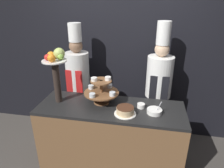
{
  "coord_description": "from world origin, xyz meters",
  "views": [
    {
      "loc": [
        0.4,
        -1.71,
        2.1
      ],
      "look_at": [
        0.0,
        0.4,
        1.17
      ],
      "focal_mm": 32.0,
      "sensor_mm": 36.0,
      "label": 1
    }
  ],
  "objects": [
    {
      "name": "chef_center_left",
      "position": [
        0.56,
        0.91,
        0.99
      ],
      "size": [
        0.35,
        0.35,
        1.85
      ],
      "color": "black",
      "rests_on": "ground_plane"
    },
    {
      "name": "chef_left",
      "position": [
        -0.61,
        0.91,
        0.99
      ],
      "size": [
        0.34,
        0.34,
        1.8
      ],
      "color": "#38332D",
      "rests_on": "ground_plane"
    },
    {
      "name": "cake_round",
      "position": [
        0.19,
        0.18,
        0.96
      ],
      "size": [
        0.24,
        0.24,
        0.09
      ],
      "color": "white",
      "rests_on": "buffet_counter"
    },
    {
      "name": "tiered_stand",
      "position": [
        -0.13,
        0.38,
        1.09
      ],
      "size": [
        0.42,
        0.42,
        0.33
      ],
      "color": "brown",
      "rests_on": "buffet_counter"
    },
    {
      "name": "fruit_pedestal",
      "position": [
        -0.65,
        0.33,
        1.37
      ],
      "size": [
        0.28,
        0.28,
        0.66
      ],
      "color": "#2D231E",
      "rests_on": "buffet_counter"
    },
    {
      "name": "wall_back",
      "position": [
        0.0,
        1.27,
        1.4
      ],
      "size": [
        10.0,
        0.06,
        2.8
      ],
      "color": "black",
      "rests_on": "ground_plane"
    },
    {
      "name": "serving_bowl_near",
      "position": [
        0.51,
        0.25,
        0.95
      ],
      "size": [
        0.17,
        0.17,
        0.15
      ],
      "color": "white",
      "rests_on": "buffet_counter"
    },
    {
      "name": "buffet_counter",
      "position": [
        0.0,
        0.3,
        0.46
      ],
      "size": [
        1.73,
        0.6,
        0.92
      ],
      "color": "brown",
      "rests_on": "ground_plane"
    },
    {
      "name": "cup_white",
      "position": [
        0.35,
        0.35,
        0.95
      ],
      "size": [
        0.09,
        0.09,
        0.05
      ],
      "color": "white",
      "rests_on": "buffet_counter"
    }
  ]
}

